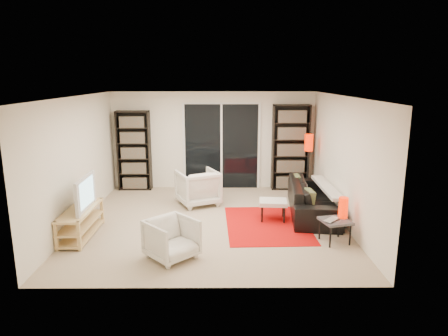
{
  "coord_description": "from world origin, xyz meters",
  "views": [
    {
      "loc": [
        0.2,
        -7.32,
        2.74
      ],
      "look_at": [
        0.25,
        0.3,
        1.0
      ],
      "focal_mm": 32.0,
      "sensor_mm": 36.0,
      "label": 1
    }
  ],
  "objects": [
    {
      "name": "wall_left",
      "position": [
        -2.5,
        0.0,
        1.2
      ],
      "size": [
        0.02,
        5.0,
        2.4
      ],
      "primitive_type": "cube",
      "color": "white",
      "rests_on": "ground"
    },
    {
      "name": "tv_stand",
      "position": [
        -2.27,
        -0.7,
        0.26
      ],
      "size": [
        0.43,
        1.34,
        0.5
      ],
      "color": "#D9B36E",
      "rests_on": "floor"
    },
    {
      "name": "bookshelf_left",
      "position": [
        -1.95,
        2.33,
        0.98
      ],
      "size": [
        0.8,
        0.3,
        1.95
      ],
      "color": "black",
      "rests_on": "ground"
    },
    {
      "name": "rug",
      "position": [
        1.06,
        -0.17,
        0.01
      ],
      "size": [
        1.58,
        2.1,
        0.01
      ],
      "primitive_type": "cube",
      "rotation": [
        0.0,
        0.0,
        0.03
      ],
      "color": "red",
      "rests_on": "floor"
    },
    {
      "name": "table_lamp",
      "position": [
        2.27,
        -0.89,
        0.58
      ],
      "size": [
        0.16,
        0.16,
        0.36
      ],
      "primitive_type": "cylinder",
      "color": "red",
      "rests_on": "side_table"
    },
    {
      "name": "armchair_front",
      "position": [
        -0.57,
        -1.59,
        0.31
      ],
      "size": [
        0.96,
        0.96,
        0.63
      ],
      "primitive_type": "imported",
      "rotation": [
        0.0,
        0.0,
        0.76
      ],
      "color": "silver",
      "rests_on": "floor"
    },
    {
      "name": "tv",
      "position": [
        -2.25,
        -0.7,
        0.79
      ],
      "size": [
        0.16,
        1.01,
        0.58
      ],
      "primitive_type": "imported",
      "rotation": [
        0.0,
        0.0,
        1.59
      ],
      "color": "black",
      "rests_on": "tv_stand"
    },
    {
      "name": "wall_right",
      "position": [
        2.5,
        0.0,
        1.2
      ],
      "size": [
        0.02,
        5.0,
        2.4
      ],
      "primitive_type": "cube",
      "color": "white",
      "rests_on": "ground"
    },
    {
      "name": "floor_lamp",
      "position": [
        2.23,
        1.81,
        1.12
      ],
      "size": [
        0.22,
        0.22,
        1.46
      ],
      "color": "black",
      "rests_on": "floor"
    },
    {
      "name": "ottoman",
      "position": [
        1.21,
        0.09,
        0.34
      ],
      "size": [
        0.57,
        0.48,
        0.4
      ],
      "color": "silver",
      "rests_on": "floor"
    },
    {
      "name": "ceiling",
      "position": [
        0.0,
        0.0,
        2.4
      ],
      "size": [
        5.0,
        5.0,
        0.02
      ],
      "primitive_type": "cube",
      "color": "white",
      "rests_on": "wall_back"
    },
    {
      "name": "sliding_door",
      "position": [
        0.2,
        2.46,
        1.05
      ],
      "size": [
        1.92,
        0.08,
        2.16
      ],
      "color": "white",
      "rests_on": "ground"
    },
    {
      "name": "bookshelf_right",
      "position": [
        1.9,
        2.33,
        1.05
      ],
      "size": [
        0.9,
        0.3,
        2.1
      ],
      "color": "black",
      "rests_on": "ground"
    },
    {
      "name": "laptop",
      "position": [
        2.08,
        -1.07,
        0.41
      ],
      "size": [
        0.39,
        0.39,
        0.03
      ],
      "primitive_type": "imported",
      "rotation": [
        0.0,
        0.0,
        0.81
      ],
      "color": "silver",
      "rests_on": "side_table"
    },
    {
      "name": "floor",
      "position": [
        0.0,
        0.0,
        0.0
      ],
      "size": [
        5.0,
        5.0,
        0.0
      ],
      "primitive_type": "plane",
      "color": "tan",
      "rests_on": "ground"
    },
    {
      "name": "side_table",
      "position": [
        2.12,
        -1.0,
        0.35
      ],
      "size": [
        0.56,
        0.56,
        0.4
      ],
      "color": "#414145",
      "rests_on": "floor"
    },
    {
      "name": "wall_front",
      "position": [
        0.0,
        -2.5,
        1.2
      ],
      "size": [
        5.0,
        0.02,
        2.4
      ],
      "primitive_type": "cube",
      "color": "white",
      "rests_on": "ground"
    },
    {
      "name": "wall_back",
      "position": [
        0.0,
        2.5,
        1.2
      ],
      "size": [
        5.0,
        0.02,
        2.4
      ],
      "primitive_type": "cube",
      "color": "white",
      "rests_on": "ground"
    },
    {
      "name": "sofa",
      "position": [
        2.07,
        0.47,
        0.33
      ],
      "size": [
        1.14,
        2.37,
        0.67
      ],
      "primitive_type": "imported",
      "rotation": [
        0.0,
        0.0,
        1.46
      ],
      "color": "black",
      "rests_on": "floor"
    },
    {
      "name": "armchair_back",
      "position": [
        -0.32,
        1.1,
        0.38
      ],
      "size": [
        1.09,
        1.1,
        0.76
      ],
      "primitive_type": "imported",
      "rotation": [
        0.0,
        0.0,
        3.56
      ],
      "color": "silver",
      "rests_on": "floor"
    }
  ]
}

